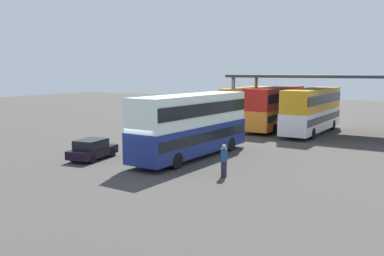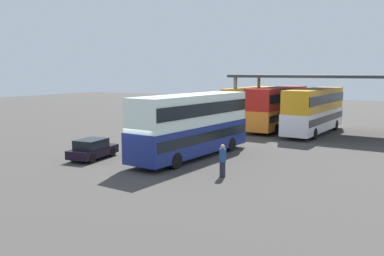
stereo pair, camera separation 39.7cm
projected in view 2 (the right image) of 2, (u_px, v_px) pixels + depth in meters
name	position (u px, v px, depth m)	size (l,w,h in m)	color
ground_plane	(145.00, 169.00, 24.41)	(140.00, 140.00, 0.00)	#403C39
double_decker_main	(192.00, 123.00, 27.51)	(3.40, 11.01, 4.26)	navy
parked_hatchback	(92.00, 149.00, 27.14)	(2.07, 3.79, 1.35)	black
double_decker_near_canopy	(252.00, 105.00, 43.97)	(2.56, 10.64, 4.08)	white
double_decker_mid_row	(278.00, 106.00, 41.04)	(3.03, 11.07, 4.23)	orange
double_decker_far_right	(314.00, 109.00, 38.25)	(3.18, 11.40, 4.20)	white
depot_canopy	(337.00, 79.00, 37.80)	(19.56, 7.81, 5.46)	#33353A
pedestrian_waiting	(223.00, 161.00, 22.43)	(0.38, 0.38, 1.82)	#262633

